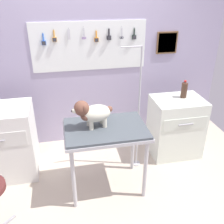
{
  "coord_description": "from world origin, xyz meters",
  "views": [
    {
      "loc": [
        -0.36,
        -2.26,
        2.25
      ],
      "look_at": [
        0.12,
        0.09,
        1.02
      ],
      "focal_mm": 41.21,
      "sensor_mm": 36.0,
      "label": 1
    }
  ],
  "objects_px": {
    "grooming_arm": "(138,115)",
    "counter_left": "(2,143)",
    "cabinet_right": "(175,127)",
    "soda_bottle": "(184,90)",
    "dog": "(92,113)",
    "grooming_table": "(106,134)"
  },
  "relations": [
    {
      "from": "grooming_arm",
      "to": "counter_left",
      "type": "xyz_separation_m",
      "value": [
        -1.69,
        0.17,
        -0.29
      ]
    },
    {
      "from": "cabinet_right",
      "to": "soda_bottle",
      "type": "height_order",
      "value": "soda_bottle"
    },
    {
      "from": "cabinet_right",
      "to": "counter_left",
      "type": "bearing_deg",
      "value": -179.9
    },
    {
      "from": "soda_bottle",
      "to": "cabinet_right",
      "type": "bearing_deg",
      "value": -148.51
    },
    {
      "from": "grooming_arm",
      "to": "dog",
      "type": "distance_m",
      "value": 0.72
    },
    {
      "from": "grooming_arm",
      "to": "soda_bottle",
      "type": "xyz_separation_m",
      "value": [
        0.71,
        0.23,
        0.2
      ]
    },
    {
      "from": "dog",
      "to": "cabinet_right",
      "type": "xyz_separation_m",
      "value": [
        1.23,
        0.47,
        -0.58
      ]
    },
    {
      "from": "grooming_arm",
      "to": "counter_left",
      "type": "bearing_deg",
      "value": 174.2
    },
    {
      "from": "counter_left",
      "to": "cabinet_right",
      "type": "distance_m",
      "value": 2.31
    },
    {
      "from": "grooming_table",
      "to": "cabinet_right",
      "type": "bearing_deg",
      "value": 25.05
    },
    {
      "from": "counter_left",
      "to": "soda_bottle",
      "type": "relative_size",
      "value": 3.84
    },
    {
      "from": "counter_left",
      "to": "soda_bottle",
      "type": "xyz_separation_m",
      "value": [
        2.4,
        0.06,
        0.49
      ]
    },
    {
      "from": "dog",
      "to": "counter_left",
      "type": "distance_m",
      "value": 1.3
    },
    {
      "from": "grooming_arm",
      "to": "counter_left",
      "type": "relative_size",
      "value": 1.75
    },
    {
      "from": "grooming_arm",
      "to": "dog",
      "type": "relative_size",
      "value": 3.61
    },
    {
      "from": "grooming_arm",
      "to": "soda_bottle",
      "type": "relative_size",
      "value": 6.73
    },
    {
      "from": "grooming_arm",
      "to": "cabinet_right",
      "type": "distance_m",
      "value": 0.73
    },
    {
      "from": "grooming_table",
      "to": "counter_left",
      "type": "relative_size",
      "value": 0.99
    },
    {
      "from": "grooming_table",
      "to": "counter_left",
      "type": "xyz_separation_m",
      "value": [
        -1.22,
        0.5,
        -0.27
      ]
    },
    {
      "from": "counter_left",
      "to": "cabinet_right",
      "type": "xyz_separation_m",
      "value": [
        2.31,
        0.0,
        -0.04
      ]
    },
    {
      "from": "grooming_table",
      "to": "counter_left",
      "type": "height_order",
      "value": "counter_left"
    },
    {
      "from": "dog",
      "to": "soda_bottle",
      "type": "distance_m",
      "value": 1.41
    }
  ]
}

